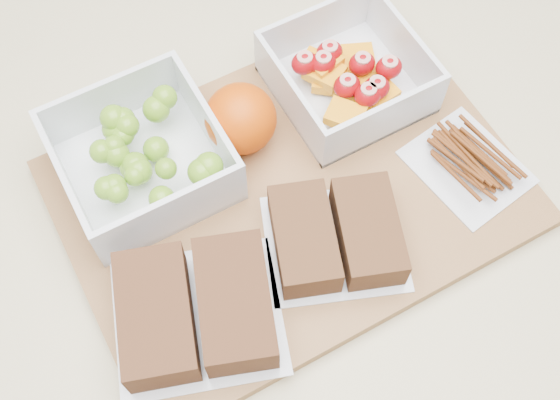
# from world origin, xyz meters

# --- Properties ---
(ground) EXTENTS (4.00, 4.00, 0.00)m
(ground) POSITION_xyz_m (0.00, 0.00, 0.00)
(ground) COLOR gray
(ground) RESTS_ON ground
(counter) EXTENTS (1.20, 0.90, 0.90)m
(counter) POSITION_xyz_m (0.00, 0.00, 0.45)
(counter) COLOR beige
(counter) RESTS_ON ground
(cutting_board) EXTENTS (0.42, 0.30, 0.02)m
(cutting_board) POSITION_xyz_m (0.02, -0.01, 0.91)
(cutting_board) COLOR olive
(cutting_board) RESTS_ON counter
(grape_container) EXTENTS (0.15, 0.15, 0.06)m
(grape_container) POSITION_xyz_m (-0.09, 0.08, 0.94)
(grape_container) COLOR silver
(grape_container) RESTS_ON cutting_board
(fruit_container) EXTENTS (0.14, 0.14, 0.06)m
(fruit_container) POSITION_xyz_m (0.13, 0.06, 0.94)
(fruit_container) COLOR silver
(fruit_container) RESTS_ON cutting_board
(orange) EXTENTS (0.07, 0.07, 0.07)m
(orange) POSITION_xyz_m (0.01, 0.06, 0.95)
(orange) COLOR #D54A05
(orange) RESTS_ON cutting_board
(sandwich_bag_left) EXTENTS (0.18, 0.17, 0.04)m
(sandwich_bag_left) POSITION_xyz_m (-0.11, -0.08, 0.94)
(sandwich_bag_left) COLOR silver
(sandwich_bag_left) RESTS_ON cutting_board
(sandwich_bag_center) EXTENTS (0.16, 0.15, 0.04)m
(sandwich_bag_center) POSITION_xyz_m (0.03, -0.08, 0.93)
(sandwich_bag_center) COLOR silver
(sandwich_bag_center) RESTS_ON cutting_board
(pretzel_bag) EXTENTS (0.10, 0.12, 0.02)m
(pretzel_bag) POSITION_xyz_m (0.18, -0.07, 0.93)
(pretzel_bag) COLOR silver
(pretzel_bag) RESTS_ON cutting_board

